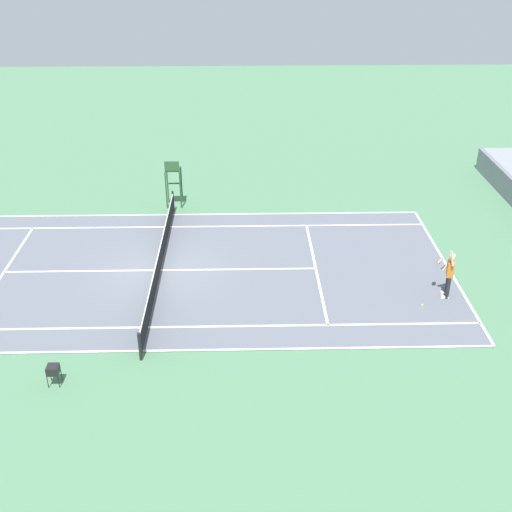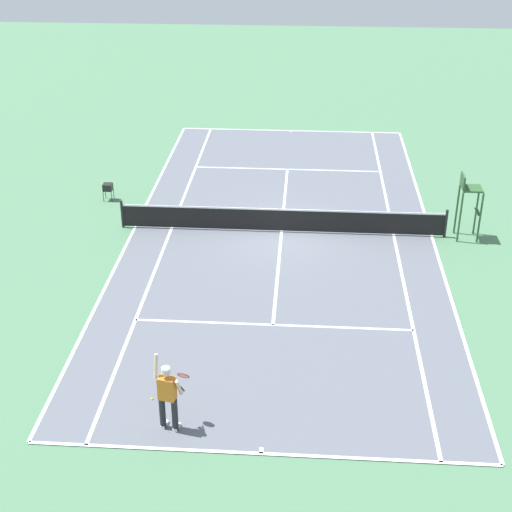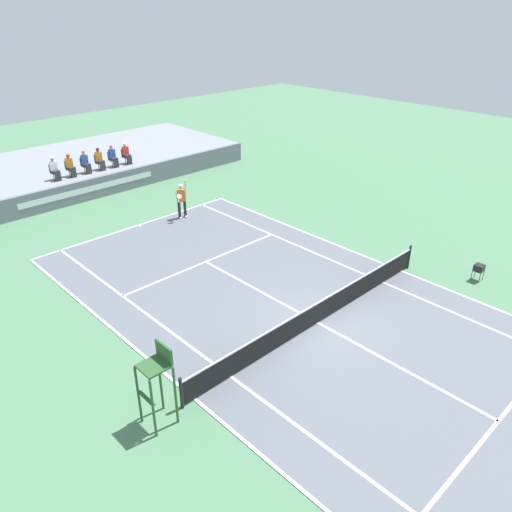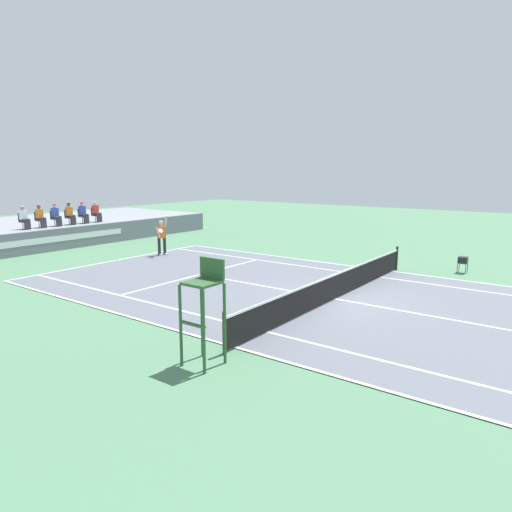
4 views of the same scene
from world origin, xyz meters
TOP-DOWN VIEW (x-y plane):
  - ground_plane at (0.00, 0.00)m, footprint 80.00×80.00m
  - court at (0.00, 0.00)m, footprint 11.08×23.88m
  - net at (0.00, 0.00)m, footprint 11.98×0.10m
  - barrier_wall at (0.00, 16.99)m, footprint 23.13×0.25m
  - bleacher_platform at (0.00, 21.51)m, footprint 23.13×8.80m
  - spectator_seated_0 at (-1.30, 18.11)m, footprint 0.44×0.60m
  - spectator_seated_1 at (-0.39, 18.11)m, footprint 0.44×0.60m
  - spectator_seated_2 at (0.54, 18.11)m, footprint 0.44×0.60m
  - spectator_seated_3 at (1.44, 18.11)m, footprint 0.44×0.60m
  - spectator_seated_4 at (2.32, 18.11)m, footprint 0.44×0.60m
  - spectator_seated_5 at (3.23, 18.11)m, footprint 0.44×0.60m
  - tennis_player at (2.25, 11.16)m, footprint 0.83×0.61m
  - tennis_ball at (2.89, 10.10)m, footprint 0.07×0.07m
  - umpire_chair at (-6.62, 0.00)m, footprint 0.77×0.77m
  - ball_hopper at (7.10, -2.51)m, footprint 0.36×0.36m

SIDE VIEW (x-z plane):
  - ground_plane at x=0.00m, z-range 0.00..0.00m
  - court at x=0.00m, z-range 0.00..0.02m
  - tennis_ball at x=2.89m, z-range 0.00..0.07m
  - net at x=0.00m, z-range -0.01..1.06m
  - ball_hopper at x=7.10m, z-range 0.22..0.92m
  - bleacher_platform at x=0.00m, z-range 0.00..1.22m
  - barrier_wall at x=0.00m, z-range 0.00..1.22m
  - tennis_player at x=2.25m, z-range -0.05..2.04m
  - umpire_chair at x=-6.62m, z-range 0.34..2.78m
  - spectator_seated_0 at x=-1.30m, z-range 1.20..2.46m
  - spectator_seated_1 at x=-0.39m, z-range 1.20..2.46m
  - spectator_seated_2 at x=0.54m, z-range 1.20..2.46m
  - spectator_seated_3 at x=1.44m, z-range 1.20..2.46m
  - spectator_seated_4 at x=2.32m, z-range 1.20..2.46m
  - spectator_seated_5 at x=3.23m, z-range 1.20..2.46m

